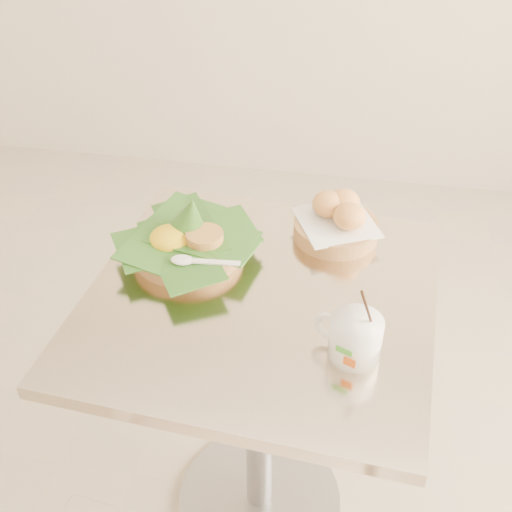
% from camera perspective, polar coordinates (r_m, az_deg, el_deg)
% --- Properties ---
extents(floor, '(3.60, 3.60, 0.00)m').
position_cam_1_polar(floor, '(1.92, -4.07, -19.84)').
color(floor, '#C1B09B').
rests_on(floor, ground).
extents(cafe_table, '(0.75, 0.75, 0.75)m').
position_cam_1_polar(cafe_table, '(1.47, 0.39, -9.93)').
color(cafe_table, gray).
rests_on(cafe_table, floor).
extents(rice_basket, '(0.31, 0.31, 0.15)m').
position_cam_1_polar(rice_basket, '(1.41, -6.16, 1.58)').
color(rice_basket, tan).
rests_on(rice_basket, cafe_table).
extents(bread_basket, '(0.22, 0.22, 0.10)m').
position_cam_1_polar(bread_basket, '(1.47, 7.25, 3.12)').
color(bread_basket, tan).
rests_on(bread_basket, cafe_table).
extents(coffee_mug, '(0.13, 0.10, 0.17)m').
position_cam_1_polar(coffee_mug, '(1.17, 8.73, -7.08)').
color(coffee_mug, white).
rests_on(coffee_mug, cafe_table).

